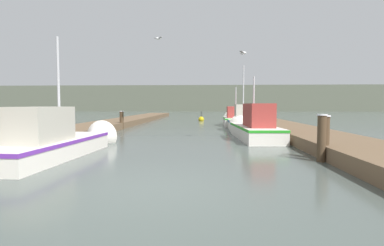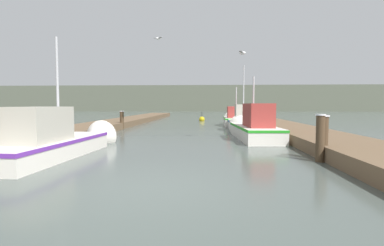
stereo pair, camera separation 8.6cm
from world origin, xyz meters
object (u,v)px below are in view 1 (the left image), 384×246
object	(u,v)px
fishing_boat_2	(243,122)
channel_buoy	(201,119)
mooring_piling_2	(322,138)
fishing_boat_0	(63,140)
fishing_boat_1	(252,127)
seagull_lead	(243,53)
mooring_piling_1	(324,137)
fishing_boat_3	(235,119)
mooring_piling_0	(122,120)
seagull_1	(158,38)

from	to	relation	value
fishing_boat_2	channel_buoy	size ratio (longest dim) A/B	5.23
channel_buoy	mooring_piling_2	bearing A→B (deg)	-79.61
fishing_boat_0	fishing_boat_1	bearing A→B (deg)	41.12
channel_buoy	seagull_lead	xyz separation A→B (m)	(2.07, -16.06, 3.56)
mooring_piling_2	fishing_boat_1	bearing A→B (deg)	99.23
mooring_piling_1	mooring_piling_2	bearing A→B (deg)	-119.36
fishing_boat_0	fishing_boat_3	size ratio (longest dim) A/B	1.29
fishing_boat_0	fishing_boat_3	xyz separation A→B (m)	(6.64, 13.96, -0.01)
fishing_boat_2	fishing_boat_3	bearing A→B (deg)	92.76
fishing_boat_1	fishing_boat_3	distance (m)	8.64
fishing_boat_0	fishing_boat_2	bearing A→B (deg)	58.73
fishing_boat_3	fishing_boat_0	bearing A→B (deg)	-114.66
mooring_piling_0	mooring_piling_2	xyz separation A→B (m)	(8.58, -10.33, 0.07)
fishing_boat_1	seagull_lead	bearing A→B (deg)	-115.01
mooring_piling_0	seagull_1	xyz separation A→B (m)	(2.82, -2.81, 4.46)
fishing_boat_0	fishing_boat_2	size ratio (longest dim) A/B	1.13
seagull_1	fishing_boat_3	bearing A→B (deg)	-90.12
channel_buoy	fishing_boat_0	bearing A→B (deg)	-101.24
seagull_lead	seagull_1	world-z (taller)	seagull_1
mooring_piling_0	seagull_1	world-z (taller)	seagull_1
fishing_boat_3	mooring_piling_1	size ratio (longest dim) A/B	3.76
fishing_boat_3	seagull_1	bearing A→B (deg)	-122.73
mooring_piling_0	channel_buoy	xyz separation A→B (m)	(4.84, 10.05, -0.44)
mooring_piling_1	mooring_piling_2	xyz separation A→B (m)	(-0.20, -0.36, 0.02)
fishing_boat_2	seagull_1	bearing A→B (deg)	-144.45
mooring_piling_1	seagull_lead	bearing A→B (deg)	115.25
fishing_boat_2	fishing_boat_3	size ratio (longest dim) A/B	1.14
fishing_boat_1	fishing_boat_2	world-z (taller)	fishing_boat_2
fishing_boat_3	mooring_piling_0	distance (m)	8.74
fishing_boat_1	mooring_piling_2	world-z (taller)	fishing_boat_1
channel_buoy	seagull_1	bearing A→B (deg)	-98.90
fishing_boat_3	mooring_piling_0	bearing A→B (deg)	-149.28
mooring_piling_2	fishing_boat_2	bearing A→B (deg)	94.74
fishing_boat_1	seagull_1	bearing A→B (deg)	159.48
fishing_boat_3	fishing_boat_1	bearing A→B (deg)	-89.11
mooring_piling_2	seagull_1	distance (m)	10.43
fishing_boat_0	mooring_piling_0	size ratio (longest dim) A/B	5.28
channel_buoy	mooring_piling_0	bearing A→B (deg)	-115.71
mooring_piling_0	seagull_lead	world-z (taller)	seagull_lead
fishing_boat_2	seagull_1	world-z (taller)	seagull_1
mooring_piling_2	fishing_boat_3	bearing A→B (deg)	93.89
fishing_boat_1	fishing_boat_3	world-z (taller)	fishing_boat_3
fishing_boat_2	mooring_piling_2	world-z (taller)	fishing_boat_2
fishing_boat_2	mooring_piling_0	world-z (taller)	fishing_boat_2
fishing_boat_2	mooring_piling_1	xyz separation A→B (m)	(1.10, -10.47, 0.20)
fishing_boat_1	mooring_piling_1	bearing A→B (deg)	-81.71
seagull_lead	mooring_piling_0	bearing A→B (deg)	75.84
mooring_piling_2	seagull_lead	bearing A→B (deg)	111.09
fishing_boat_1	channel_buoy	xyz separation A→B (m)	(-2.75, 14.32, -0.34)
fishing_boat_2	mooring_piling_2	bearing A→B (deg)	-84.01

